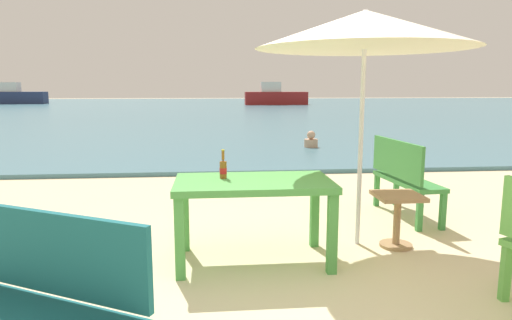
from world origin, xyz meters
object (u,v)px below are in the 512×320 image
(patio_umbrella, at_px, (365,30))
(boat_tanker, at_px, (15,96))
(beer_bottle_amber, at_px, (223,168))
(swimmer_person, at_px, (311,141))
(side_table_wood, at_px, (397,212))
(bench_teal_center, at_px, (43,295))
(picnic_table_green, at_px, (254,192))
(bench_green_left, at_px, (403,174))
(boat_fishing_trawler, at_px, (275,97))

(patio_umbrella, relative_size, boat_tanker, 0.45)
(beer_bottle_amber, xyz_separation_m, swimmer_person, (2.36, 7.08, -0.61))
(beer_bottle_amber, distance_m, side_table_wood, 1.80)
(side_table_wood, bearing_deg, bench_teal_center, -143.98)
(swimmer_person, height_order, boat_tanker, boat_tanker)
(picnic_table_green, bearing_deg, swimmer_person, 73.75)
(boat_tanker, bearing_deg, bench_green_left, -62.05)
(boat_tanker, height_order, boat_fishing_trawler, boat_fishing_trawler)
(picnic_table_green, height_order, swimmer_person, picnic_table_green)
(bench_green_left, distance_m, swimmer_person, 5.94)
(picnic_table_green, relative_size, boat_tanker, 0.27)
(beer_bottle_amber, distance_m, bench_teal_center, 2.07)
(side_table_wood, xyz_separation_m, swimmer_person, (0.64, 6.94, -0.11))
(bench_green_left, bearing_deg, beer_bottle_amber, -152.43)
(beer_bottle_amber, height_order, swimmer_person, beer_bottle_amber)
(boat_fishing_trawler, bearing_deg, swimmer_person, -95.91)
(bench_teal_center, bearing_deg, beer_bottle_amber, 61.99)
(picnic_table_green, height_order, boat_fishing_trawler, boat_fishing_trawler)
(bench_green_left, xyz_separation_m, boat_fishing_trawler, (2.93, 32.62, 0.21))
(side_table_wood, distance_m, swimmer_person, 6.97)
(boat_tanker, bearing_deg, patio_umbrella, -63.61)
(picnic_table_green, bearing_deg, boat_tanker, 114.82)
(beer_bottle_amber, bearing_deg, bench_teal_center, -118.01)
(patio_umbrella, distance_m, boat_fishing_trawler, 33.74)
(bench_teal_center, distance_m, boat_fishing_trawler, 36.09)
(swimmer_person, bearing_deg, boat_fishing_trawler, 84.09)
(patio_umbrella, xyz_separation_m, swimmer_person, (1.00, 6.81, -1.88))
(side_table_wood, bearing_deg, patio_umbrella, 160.95)
(bench_teal_center, distance_m, boat_tanker, 42.96)
(beer_bottle_amber, bearing_deg, boat_tanker, 114.55)
(side_table_wood, xyz_separation_m, boat_tanker, (-19.04, 37.77, 0.39))
(picnic_table_green, height_order, bench_teal_center, bench_teal_center)
(side_table_wood, distance_m, boat_tanker, 42.30)
(side_table_wood, bearing_deg, beer_bottle_amber, -175.25)
(beer_bottle_amber, bearing_deg, boat_fishing_trawler, 81.37)
(boat_fishing_trawler, bearing_deg, side_table_wood, -95.78)
(side_table_wood, xyz_separation_m, boat_fishing_trawler, (3.40, 33.63, 0.40))
(bench_green_left, height_order, boat_tanker, boat_tanker)
(picnic_table_green, bearing_deg, patio_umbrella, 18.55)
(picnic_table_green, relative_size, boat_fishing_trawler, 0.27)
(beer_bottle_amber, relative_size, boat_fishing_trawler, 0.05)
(swimmer_person, relative_size, boat_tanker, 0.08)
(patio_umbrella, height_order, side_table_wood, patio_umbrella)
(picnic_table_green, distance_m, swimmer_person, 7.49)
(patio_umbrella, distance_m, bench_green_left, 1.99)
(bench_teal_center, bearing_deg, side_table_wood, 36.02)
(bench_green_left, bearing_deg, picnic_table_green, -147.10)
(beer_bottle_amber, relative_size, boat_tanker, 0.05)
(beer_bottle_amber, bearing_deg, side_table_wood, 4.75)
(beer_bottle_amber, relative_size, bench_green_left, 0.22)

